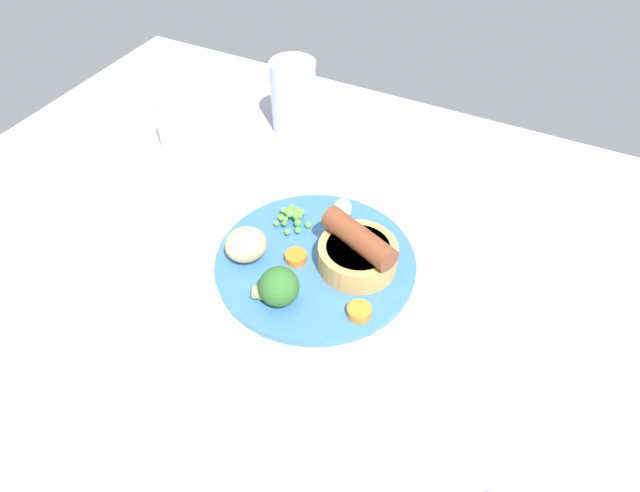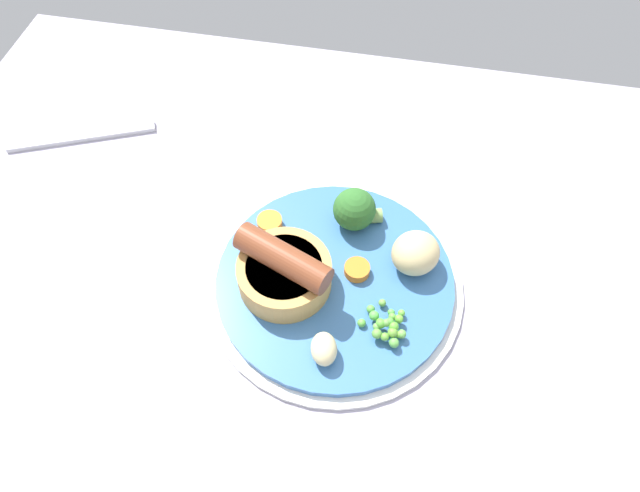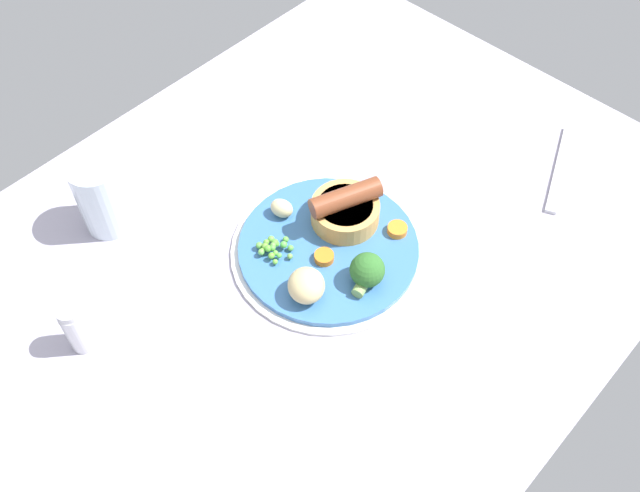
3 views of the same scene
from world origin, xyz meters
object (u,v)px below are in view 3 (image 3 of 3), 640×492
at_px(broccoli_floret_near, 367,271).
at_px(potato_chunk_1, 282,208).
at_px(carrot_slice_0, 397,229).
at_px(salt_shaker, 77,327).
at_px(fork, 560,169).
at_px(pea_pile, 273,247).
at_px(carrot_slice_3, 324,257).
at_px(potato_chunk_0, 306,285).
at_px(sausage_pudding, 345,209).
at_px(dinner_plate, 328,249).
at_px(drinking_glass, 102,195).

distance_m(broccoli_floret_near, potato_chunk_1, 0.16).
relative_size(carrot_slice_0, salt_shaker, 0.34).
xyz_separation_m(carrot_slice_0, fork, (0.27, -0.10, -0.02)).
height_order(pea_pile, fork, pea_pile).
xyz_separation_m(pea_pile, carrot_slice_3, (0.04, -0.06, -0.00)).
bearing_deg(potato_chunk_0, potato_chunk_1, 58.27).
xyz_separation_m(broccoli_floret_near, potato_chunk_0, (-0.07, 0.04, -0.00)).
bearing_deg(carrot_slice_3, potato_chunk_0, -159.09).
xyz_separation_m(broccoli_floret_near, salt_shaker, (-0.30, 0.20, 0.00)).
height_order(pea_pile, potato_chunk_0, potato_chunk_0).
distance_m(sausage_pudding, broccoli_floret_near, 0.11).
xyz_separation_m(pea_pile, fork, (0.41, -0.20, -0.02)).
height_order(pea_pile, salt_shaker, salt_shaker).
bearing_deg(salt_shaker, sausage_pudding, -16.99).
relative_size(sausage_pudding, carrot_slice_3, 3.87).
bearing_deg(fork, carrot_slice_3, 136.62).
distance_m(pea_pile, potato_chunk_1, 0.07).
height_order(potato_chunk_0, salt_shaker, salt_shaker).
distance_m(dinner_plate, drinking_glass, 0.31).
distance_m(sausage_pudding, potato_chunk_1, 0.09).
relative_size(fork, drinking_glass, 1.60).
xyz_separation_m(sausage_pudding, carrot_slice_0, (0.03, -0.07, -0.02)).
relative_size(sausage_pudding, fork, 0.57).
distance_m(dinner_plate, salt_shaker, 0.34).
bearing_deg(potato_chunk_0, broccoli_floret_near, -31.44).
height_order(dinner_plate, carrot_slice_0, carrot_slice_0).
bearing_deg(broccoli_floret_near, sausage_pudding, 41.02).
distance_m(sausage_pudding, carrot_slice_3, 0.08).
bearing_deg(drinking_glass, broccoli_floret_near, -64.05).
bearing_deg(drinking_glass, potato_chunk_0, -72.16).
bearing_deg(fork, broccoli_floret_near, 145.28).
xyz_separation_m(potato_chunk_1, drinking_glass, (-0.17, 0.17, 0.03)).
bearing_deg(carrot_slice_0, dinner_plate, 147.14).
height_order(broccoli_floret_near, drinking_glass, drinking_glass).
bearing_deg(broccoli_floret_near, salt_shaker, 130.52).
distance_m(carrot_slice_3, fork, 0.39).
distance_m(pea_pile, carrot_slice_3, 0.07).
xyz_separation_m(carrot_slice_0, drinking_glass, (-0.25, 0.31, 0.04)).
bearing_deg(potato_chunk_0, carrot_slice_0, -7.20).
height_order(carrot_slice_0, salt_shaker, salt_shaker).
xyz_separation_m(pea_pile, drinking_glass, (-0.11, 0.21, 0.03)).
relative_size(dinner_plate, fork, 1.48).
bearing_deg(dinner_plate, carrot_slice_3, -151.49).
xyz_separation_m(sausage_pudding, pea_pile, (-0.11, 0.03, -0.01)).
relative_size(dinner_plate, carrot_slice_0, 9.75).
xyz_separation_m(broccoli_floret_near, fork, (0.36, -0.07, -0.03)).
bearing_deg(fork, pea_pile, 131.27).
distance_m(pea_pile, fork, 0.45).
bearing_deg(carrot_slice_3, dinner_plate, 28.51).
xyz_separation_m(broccoli_floret_near, carrot_slice_3, (-0.01, 0.06, -0.02)).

